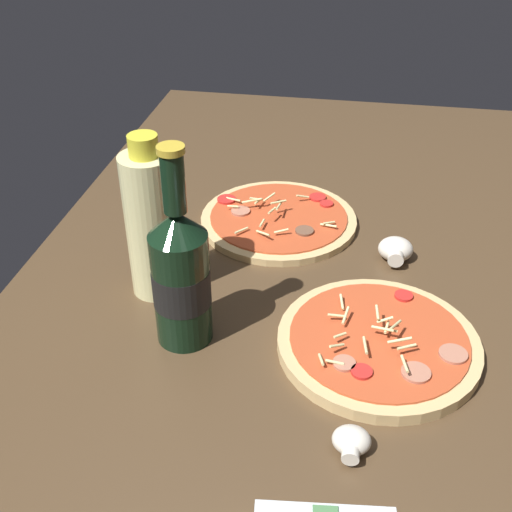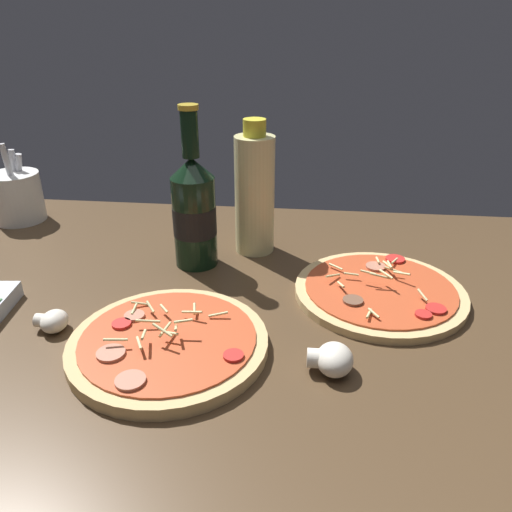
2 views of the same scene
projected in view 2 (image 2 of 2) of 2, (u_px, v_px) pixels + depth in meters
counter_slab at (246, 325)px, 72.12cm from camera, size 160.00×90.00×2.50cm
pizza_near at (168, 343)px, 64.41cm from camera, size 25.78×25.78×4.82cm
pizza_far at (380, 291)px, 76.93cm from camera, size 26.10×26.10×3.92cm
beer_bottle at (194, 211)px, 83.01cm from camera, size 7.35×7.35×26.94cm
oil_bottle at (255, 193)px, 87.55cm from camera, size 7.04×7.04×23.71cm
mushroom_left at (53, 321)px, 68.18cm from camera, size 4.41×4.20×2.94cm
mushroom_right at (332, 359)px, 60.06cm from camera, size 5.57×5.30×3.71cm
utensil_crock at (17, 196)px, 103.15cm from camera, size 10.21×10.21×16.45cm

